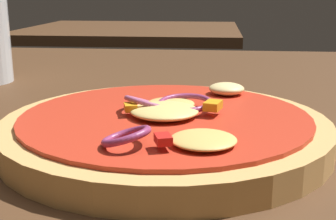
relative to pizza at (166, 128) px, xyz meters
The scene contains 3 objects.
dining_table 0.03m from the pizza, ahead, with size 1.28×1.07×0.03m.
pizza is the anchor object (origin of this frame).
background_table 1.05m from the pizza, 101.53° to the left, with size 0.62×0.53×0.03m.
Camera 1 is at (0.01, -0.32, 0.14)m, focal length 48.79 mm.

